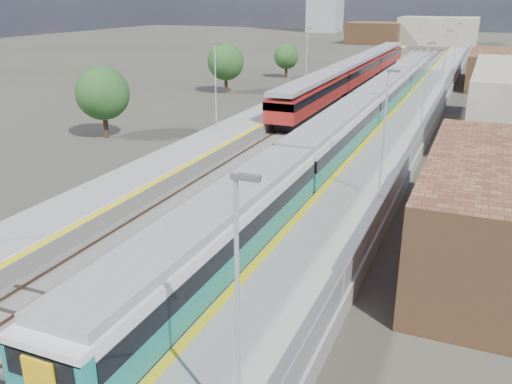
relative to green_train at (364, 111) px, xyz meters
The scene contains 11 objects.
ground 9.34m from the green_train, 99.53° to the left, with size 320.00×320.00×0.00m, color #47443A.
ballast_bed 12.24m from the green_train, 108.16° to the left, with size 10.50×155.00×0.06m, color #565451.
tracks 13.66m from the green_train, 103.52° to the left, with size 8.96×160.00×0.17m.
platform_right 12.16m from the green_train, 71.69° to the left, with size 4.70×155.00×8.52m.
platform_left 15.65m from the green_train, 132.72° to the left, with size 4.30×155.00×8.52m.
buildings 99.84m from the green_train, 101.37° to the left, with size 72.00×185.50×40.00m.
green_train is the anchor object (origin of this frame).
red_train 28.17m from the green_train, 104.39° to the left, with size 3.08×62.38×3.89m.
tree_a 23.81m from the green_train, 154.31° to the right, with size 4.78×4.78×6.48m.
tree_b 27.20m from the green_train, 143.83° to the left, with size 4.78×4.78×6.48m.
tree_c 38.12m from the green_train, 120.65° to the left, with size 3.89×3.89×5.27m.
Camera 1 is at (11.55, -8.58, 12.26)m, focal length 38.00 mm.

